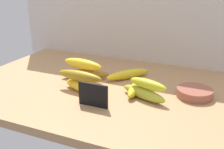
% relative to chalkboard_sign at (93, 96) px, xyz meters
% --- Properties ---
extents(counter_top, '(1.10, 0.76, 0.03)m').
position_rel_chalkboard_sign_xyz_m(counter_top, '(-0.07, 0.18, -0.05)').
color(counter_top, tan).
rests_on(counter_top, ground).
extents(chalkboard_sign, '(0.11, 0.02, 0.08)m').
position_rel_chalkboard_sign_xyz_m(chalkboard_sign, '(0.00, 0.00, 0.00)').
color(chalkboard_sign, black).
rests_on(chalkboard_sign, counter_top).
extents(fruit_bowl, '(0.13, 0.13, 0.03)m').
position_rel_chalkboard_sign_xyz_m(fruit_bowl, '(0.31, 0.22, -0.02)').
color(fruit_bowl, '#995341').
rests_on(fruit_bowl, counter_top).
extents(banana_0, '(0.21, 0.12, 0.04)m').
position_rel_chalkboard_sign_xyz_m(banana_0, '(-0.16, 0.22, -0.02)').
color(banana_0, olive).
rests_on(banana_0, counter_top).
extents(banana_1, '(0.19, 0.11, 0.04)m').
position_rel_chalkboard_sign_xyz_m(banana_1, '(0.14, 0.13, -0.02)').
color(banana_1, gold).
rests_on(banana_1, counter_top).
extents(banana_2, '(0.17, 0.09, 0.04)m').
position_rel_chalkboard_sign_xyz_m(banana_2, '(-0.10, 0.09, -0.02)').
color(banana_2, yellow).
rests_on(banana_2, counter_top).
extents(banana_3, '(0.05, 0.16, 0.04)m').
position_rel_chalkboard_sign_xyz_m(banana_3, '(0.10, 0.16, -0.02)').
color(banana_3, yellow).
rests_on(banana_3, counter_top).
extents(banana_4, '(0.16, 0.18, 0.04)m').
position_rel_chalkboard_sign_xyz_m(banana_4, '(0.02, 0.30, -0.02)').
color(banana_4, yellow).
rests_on(banana_4, counter_top).
extents(banana_5, '(0.20, 0.07, 0.04)m').
position_rel_chalkboard_sign_xyz_m(banana_5, '(-0.17, 0.22, 0.03)').
color(banana_5, yellow).
rests_on(banana_5, banana_0).
extents(banana_6, '(0.20, 0.05, 0.04)m').
position_rel_chalkboard_sign_xyz_m(banana_6, '(-0.11, 0.10, 0.02)').
color(banana_6, '#A6811A').
rests_on(banana_6, banana_2).
extents(banana_7, '(0.16, 0.08, 0.04)m').
position_rel_chalkboard_sign_xyz_m(banana_7, '(0.16, 0.13, 0.02)').
color(banana_7, gold).
rests_on(banana_7, banana_1).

